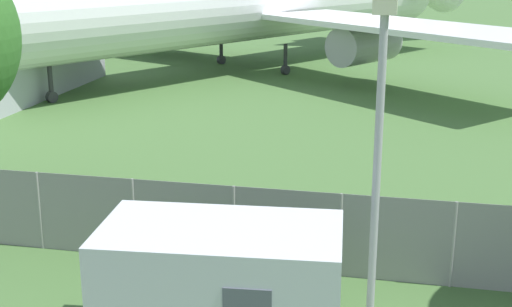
% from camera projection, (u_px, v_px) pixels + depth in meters
% --- Properties ---
extents(perimeter_fence, '(56.07, 0.07, 2.06)m').
position_uv_depth(perimeter_fence, '(134.00, 218.00, 17.59)').
color(perimeter_fence, gray).
rests_on(perimeter_fence, ground).
extents(airplane, '(35.47, 43.47, 13.77)m').
position_uv_depth(airplane, '(235.00, 3.00, 43.13)').
color(airplane, white).
rests_on(airplane, ground).
extents(portable_cabin, '(4.68, 2.84, 2.52)m').
position_uv_depth(portable_cabin, '(221.00, 290.00, 13.43)').
color(portable_cabin, silver).
rests_on(portable_cabin, ground).
extents(light_mast, '(0.44, 0.44, 6.66)m').
position_uv_depth(light_mast, '(379.00, 128.00, 13.60)').
color(light_mast, '#99999E').
rests_on(light_mast, ground).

